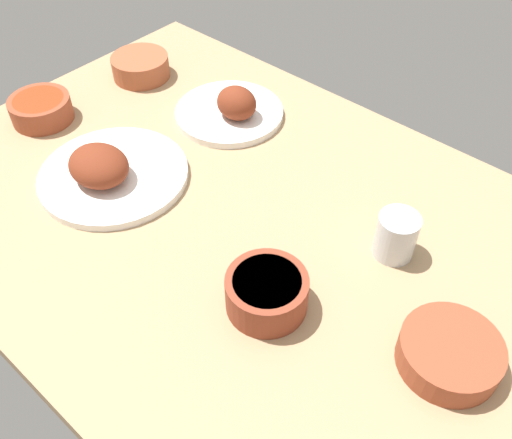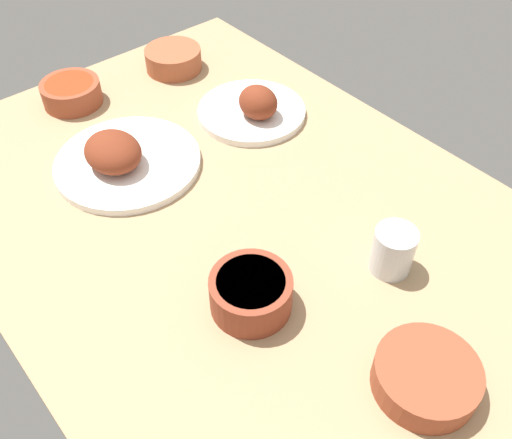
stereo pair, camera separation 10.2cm
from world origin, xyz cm
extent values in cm
cube|color=tan|center=(0.00, 0.00, 2.00)|extent=(140.00, 90.00, 4.00)
cylinder|color=white|center=(27.50, -22.04, 4.80)|extent=(24.29, 24.29, 1.60)
ellipsoid|color=maroon|center=(24.71, -21.61, 8.90)|extent=(9.18, 7.92, 7.18)
cylinder|color=white|center=(30.20, 8.63, 4.80)|extent=(29.59, 29.59, 1.60)
ellipsoid|color=maroon|center=(30.49, 11.17, 8.72)|extent=(12.72, 10.71, 6.79)
cylinder|color=brown|center=(-12.77, 11.91, 7.22)|extent=(13.22, 13.22, 6.43)
cylinder|color=#4C192D|center=(-12.77, 11.91, 9.93)|extent=(10.84, 10.84, 1.00)
cylinder|color=brown|center=(57.93, 6.38, 6.63)|extent=(13.44, 13.44, 5.27)
cylinder|color=#9E3314|center=(57.93, 6.38, 8.77)|extent=(11.02, 11.02, 1.00)
cylinder|color=#A35133|center=(55.13, -19.95, 6.65)|extent=(13.80, 13.80, 5.29)
cylinder|color=#D6BC70|center=(55.13, -19.95, 8.79)|extent=(11.32, 11.32, 1.00)
cylinder|color=brown|center=(-39.61, 2.03, 6.37)|extent=(15.17, 15.17, 4.73)
cylinder|color=#DBCC7A|center=(-39.61, 2.03, 8.23)|extent=(12.44, 12.44, 1.00)
cylinder|color=silver|center=(-21.94, -11.35, 8.20)|extent=(7.18, 7.18, 8.41)
camera|label=1|loc=(-47.33, 53.64, 79.43)|focal=39.78mm
camera|label=2|loc=(-54.50, 46.33, 79.43)|focal=39.78mm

